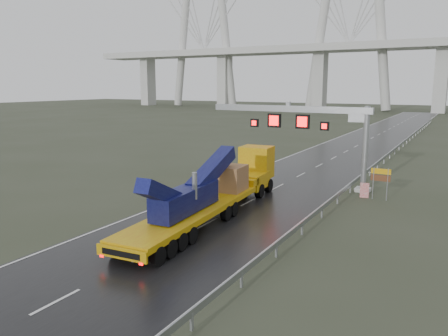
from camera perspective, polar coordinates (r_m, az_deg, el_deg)
The scene contains 7 objects.
ground at distance 25.52m, azimuth -7.00°, elevation -9.66°, with size 400.00×400.00×0.00m, color #323727.
road at distance 61.52m, azimuth 15.63°, elevation 2.07°, with size 11.00×200.00×0.02m, color black.
guardrail at distance 50.52m, azimuth 19.63°, elevation 0.82°, with size 0.20×140.00×1.40m, color gray, non-canonical shape.
sign_gantry at distance 39.26m, azimuth 11.22°, elevation 5.79°, with size 14.90×1.20×7.42m.
heavy_haul_truck at distance 31.07m, azimuth -0.30°, elevation -2.45°, with size 4.31×19.63×4.58m.
exit_sign_pair at distance 36.15m, azimuth 19.78°, elevation -1.19°, with size 1.49×0.08×2.55m.
striped_barrier at distance 36.83m, azimuth 17.87°, elevation -2.79°, with size 0.68×0.36×1.14m, color red.
Camera 1 is at (14.31, -19.17, 8.86)m, focal length 35.00 mm.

